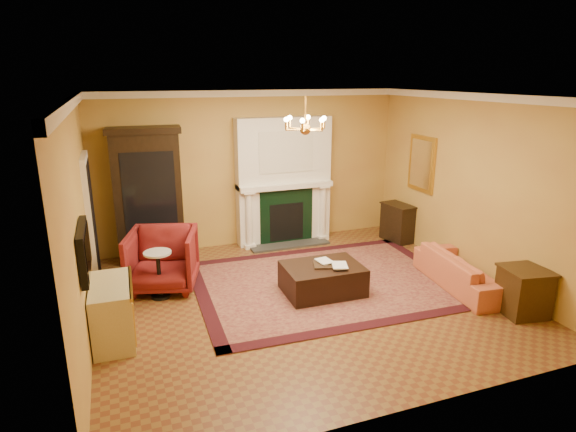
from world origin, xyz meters
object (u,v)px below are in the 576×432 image
china_cabinet (149,198)px  pedestal_table (159,271)px  console_table (398,223)px  coral_sofa (464,265)px  leather_ottoman (322,279)px  wingback_armchair (162,257)px  commode (113,312)px  end_table (524,293)px

china_cabinet → pedestal_table: 1.88m
console_table → pedestal_table: bearing=-175.9°
coral_sofa → leather_ottoman: bearing=82.2°
china_cabinet → leather_ottoman: 3.50m
wingback_armchair → coral_sofa: size_ratio=0.56×
pedestal_table → leather_ottoman: bearing=-16.5°
console_table → leather_ottoman: bearing=-152.6°
wingback_armchair → commode: (-0.77, -1.38, -0.14)m
end_table → china_cabinet: bearing=139.5°
commode → coral_sofa: (5.26, -0.22, -0.02)m
commode → console_table: 5.89m
coral_sofa → end_table: 1.06m
china_cabinet → leather_ottoman: (2.34, -2.44, -0.92)m
wingback_armchair → coral_sofa: bearing=-3.2°
commode → console_table: bearing=21.9°
china_cabinet → commode: china_cabinet is taller
wingback_armchair → end_table: wingback_armchair is taller
china_cabinet → commode: 2.97m
coral_sofa → wingback_armchair: bearing=76.7°
end_table → console_table: size_ratio=0.88×
china_cabinet → end_table: (4.72, -4.04, -0.83)m
china_cabinet → wingback_armchair: size_ratio=2.20×
wingback_armchair → end_table: bearing=-13.1°
china_cabinet → pedestal_table: size_ratio=3.12×
pedestal_table → leather_ottoman: pedestal_table is taller
china_cabinet → commode: bearing=-100.2°
pedestal_table → coral_sofa: bearing=-15.4°
china_cabinet → commode: size_ratio=2.24×
commode → coral_sofa: size_ratio=0.55×
commode → end_table: commode is taller
coral_sofa → console_table: console_table is taller
china_cabinet → pedestal_table: (-0.05, -1.73, -0.72)m
console_table → leather_ottoman: size_ratio=0.62×
coral_sofa → leather_ottoman: 2.27m
pedestal_table → console_table: pedestal_table is taller
china_cabinet → end_table: bearing=-36.1°
commode → wingback_armchair: bearing=62.1°
wingback_armchair → leather_ottoman: 2.54m
china_cabinet → wingback_armchair: 1.53m
pedestal_table → coral_sofa: size_ratio=0.39×
wingback_armchair → pedestal_table: size_ratio=1.42×
wingback_armchair → commode: wingback_armchair is taller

